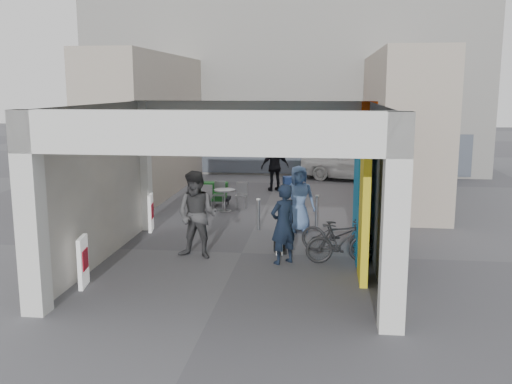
# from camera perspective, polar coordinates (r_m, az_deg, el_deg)

# --- Properties ---
(ground) EXTENTS (90.00, 90.00, 0.00)m
(ground) POSITION_cam_1_polar(r_m,az_deg,el_deg) (13.53, -1.44, -6.11)
(ground) COLOR #505054
(ground) RESTS_ON ground
(arcade_canopy) EXTENTS (6.40, 6.45, 6.40)m
(arcade_canopy) POSITION_cam_1_polar(r_m,az_deg,el_deg) (12.18, 0.47, 3.12)
(arcade_canopy) COLOR silver
(arcade_canopy) RESTS_ON ground
(far_building) EXTENTS (18.00, 4.08, 8.00)m
(far_building) POSITION_cam_1_polar(r_m,az_deg,el_deg) (26.89, 2.85, 10.74)
(far_building) COLOR white
(far_building) RESTS_ON ground
(plaza_bldg_left) EXTENTS (2.00, 9.00, 5.00)m
(plaza_bldg_left) POSITION_cam_1_polar(r_m,az_deg,el_deg) (21.35, -10.66, 6.64)
(plaza_bldg_left) COLOR #A19785
(plaza_bldg_left) RESTS_ON ground
(plaza_bldg_right) EXTENTS (2.00, 9.00, 5.00)m
(plaza_bldg_right) POSITION_cam_1_polar(r_m,az_deg,el_deg) (20.54, 14.22, 6.36)
(plaza_bldg_right) COLOR #A19785
(plaza_bldg_right) RESTS_ON ground
(bollard_left) EXTENTS (0.09, 0.09, 0.97)m
(bollard_left) POSITION_cam_1_polar(r_m,az_deg,el_deg) (15.91, -5.91, -1.83)
(bollard_left) COLOR gray
(bollard_left) RESTS_ON ground
(bollard_center) EXTENTS (0.09, 0.09, 0.85)m
(bollard_center) POSITION_cam_1_polar(r_m,az_deg,el_deg) (15.57, 0.23, -2.27)
(bollard_center) COLOR gray
(bollard_center) RESTS_ON ground
(bollard_right) EXTENTS (0.09, 0.09, 0.95)m
(bollard_right) POSITION_cam_1_polar(r_m,az_deg,el_deg) (15.63, 6.10, -2.10)
(bollard_right) COLOR gray
(bollard_right) RESTS_ON ground
(advert_board_near) EXTENTS (0.17, 0.56, 1.00)m
(advert_board_near) POSITION_cam_1_polar(r_m,az_deg,el_deg) (11.69, -16.90, -6.67)
(advert_board_near) COLOR white
(advert_board_near) RESTS_ON ground
(advert_board_far) EXTENTS (0.18, 0.56, 1.00)m
(advert_board_far) POSITION_cam_1_polar(r_m,az_deg,el_deg) (15.71, -10.46, -2.03)
(advert_board_far) COLOR white
(advert_board_far) RESTS_ON ground
(cafe_set) EXTENTS (1.38, 1.11, 0.83)m
(cafe_set) POSITION_cam_1_polar(r_m,az_deg,el_deg) (18.23, -3.36, -0.82)
(cafe_set) COLOR #97979C
(cafe_set) RESTS_ON ground
(produce_stand) EXTENTS (1.15, 0.62, 0.75)m
(produce_stand) POSITION_cam_1_polar(r_m,az_deg,el_deg) (18.83, -4.37, -0.46)
(produce_stand) COLOR black
(produce_stand) RESTS_ON ground
(crate_stack) EXTENTS (0.53, 0.46, 0.56)m
(crate_stack) POSITION_cam_1_polar(r_m,az_deg,el_deg) (21.38, 3.37, 0.81)
(crate_stack) COLOR #185423
(crate_stack) RESTS_ON ground
(border_collie) EXTENTS (0.26, 0.50, 0.69)m
(border_collie) POSITION_cam_1_polar(r_m,az_deg,el_deg) (13.40, 2.40, -5.06)
(border_collie) COLOR black
(border_collie) RESTS_ON ground
(man_with_dog) EXTENTS (0.77, 0.75, 1.79)m
(man_with_dog) POSITION_cam_1_polar(r_m,az_deg,el_deg) (12.55, 2.74, -3.22)
(man_with_dog) COLOR black
(man_with_dog) RESTS_ON ground
(man_back_turned) EXTENTS (1.10, 0.93, 2.00)m
(man_back_turned) POSITION_cam_1_polar(r_m,az_deg,el_deg) (12.99, -5.92, -2.30)
(man_back_turned) COLOR #424244
(man_back_turned) RESTS_ON ground
(man_elderly) EXTENTS (0.99, 0.78, 1.79)m
(man_elderly) POSITION_cam_1_polar(r_m,az_deg,el_deg) (15.39, 4.28, -0.67)
(man_elderly) COLOR #5E7FB6
(man_elderly) RESTS_ON ground
(man_crates) EXTENTS (1.16, 0.83, 1.83)m
(man_crates) POSITION_cam_1_polar(r_m,az_deg,el_deg) (21.35, 1.91, 2.54)
(man_crates) COLOR black
(man_crates) RESTS_ON ground
(bicycle_front) EXTENTS (1.88, 1.10, 0.93)m
(bicycle_front) POSITION_cam_1_polar(r_m,az_deg,el_deg) (13.51, 8.20, -4.19)
(bicycle_front) COLOR black
(bicycle_front) RESTS_ON ground
(bicycle_rear) EXTENTS (1.65, 0.76, 0.96)m
(bicycle_rear) POSITION_cam_1_polar(r_m,az_deg,el_deg) (12.80, 8.51, -4.96)
(bicycle_rear) COLOR black
(bicycle_rear) RESTS_ON ground
(white_van) EXTENTS (4.76, 3.12, 1.51)m
(white_van) POSITION_cam_1_polar(r_m,az_deg,el_deg) (24.19, 9.76, 2.94)
(white_van) COLOR white
(white_van) RESTS_ON ground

